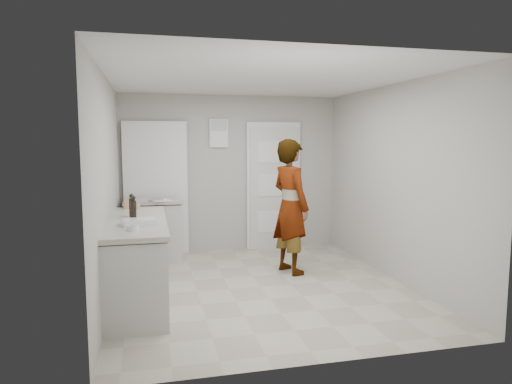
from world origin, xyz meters
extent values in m
plane|color=#A99F8D|center=(0.00, 0.00, 0.00)|extent=(4.00, 4.00, 0.00)
plane|color=#ABA9A1|center=(0.00, 2.00, 1.25)|extent=(3.50, 0.00, 3.50)
plane|color=#ABA9A1|center=(0.00, -2.00, 1.25)|extent=(3.50, 0.00, 3.50)
plane|color=#ABA9A1|center=(-1.75, 0.00, 1.25)|extent=(0.00, 4.00, 4.00)
plane|color=#ABA9A1|center=(1.75, 0.00, 1.25)|extent=(0.00, 4.00, 4.00)
plane|color=silver|center=(0.00, 0.00, 2.50)|extent=(4.00, 4.00, 0.00)
cube|color=silver|center=(0.70, 1.93, 1.00)|extent=(0.80, 0.05, 2.00)
cube|color=white|center=(0.70, 1.96, 1.03)|extent=(0.90, 0.04, 2.10)
sphere|color=tan|center=(1.03, 1.88, 0.95)|extent=(0.07, 0.07, 0.07)
cube|color=white|center=(-0.20, 1.97, 1.90)|extent=(0.30, 0.02, 0.45)
cube|color=black|center=(-1.20, 1.97, 1.02)|extent=(0.90, 0.05, 2.04)
cube|color=white|center=(-1.20, 1.94, 1.03)|extent=(0.98, 0.02, 2.10)
cube|color=beige|center=(-1.45, -0.20, 0.43)|extent=(0.60, 1.90, 0.86)
cube|color=black|center=(-1.45, -0.20, 0.04)|extent=(0.56, 1.86, 0.08)
cube|color=beige|center=(-1.45, -0.20, 0.90)|extent=(0.64, 1.96, 0.05)
cube|color=beige|center=(-1.25, 1.55, 0.43)|extent=(0.80, 0.55, 0.86)
cube|color=black|center=(-1.25, 1.55, 0.04)|extent=(0.75, 0.54, 0.08)
cube|color=beige|center=(-1.25, 1.55, 0.90)|extent=(0.84, 0.61, 0.05)
imported|color=silver|center=(0.54, 0.52, 0.90)|extent=(0.62, 0.76, 1.80)
cube|color=#9A7A4D|center=(-1.57, 0.63, 1.01)|extent=(0.11, 0.07, 0.16)
cylinder|color=tan|center=(-1.45, 0.57, 0.96)|extent=(0.05, 0.05, 0.08)
cylinder|color=black|center=(-1.48, -0.06, 1.02)|extent=(0.06, 0.06, 0.20)
sphere|color=black|center=(-1.48, -0.06, 1.15)|extent=(0.05, 0.05, 0.05)
cylinder|color=black|center=(-1.50, 0.04, 1.03)|extent=(0.06, 0.06, 0.21)
sphere|color=black|center=(-1.50, 0.04, 1.16)|extent=(0.05, 0.05, 0.05)
cube|color=silver|center=(-1.41, -0.51, 0.96)|extent=(0.39, 0.31, 0.06)
cube|color=white|center=(-1.41, -0.51, 0.95)|extent=(0.34, 0.26, 0.05)
cylinder|color=silver|center=(-1.46, -0.79, 0.95)|extent=(0.12, 0.12, 0.05)
sphere|color=white|center=(-1.48, -0.80, 0.95)|extent=(0.04, 0.04, 0.04)
sphere|color=white|center=(-1.44, -0.78, 0.95)|extent=(0.04, 0.04, 0.04)
cube|color=white|center=(-1.15, 1.39, 0.93)|extent=(0.33, 0.38, 0.01)
camera|label=1|loc=(-1.30, -5.27, 1.79)|focal=32.00mm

